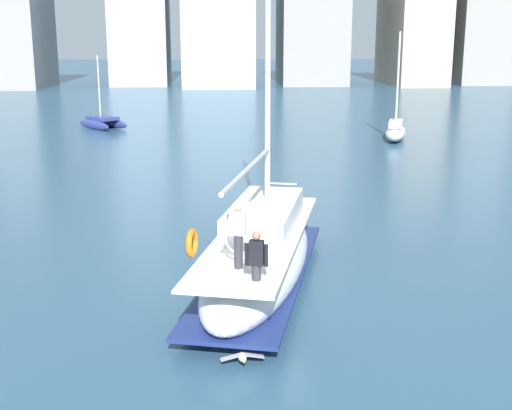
% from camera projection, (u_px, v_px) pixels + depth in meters
% --- Properties ---
extents(ground_plane, '(400.00, 400.00, 0.00)m').
position_uv_depth(ground_plane, '(258.00, 291.00, 18.53)').
color(ground_plane, '#2D516B').
extents(main_sailboat, '(4.56, 9.89, 13.87)m').
position_uv_depth(main_sailboat, '(260.00, 253.00, 18.83)').
color(main_sailboat, white).
rests_on(main_sailboat, ground).
extents(moored_sloop_far, '(4.18, 4.46, 5.38)m').
position_uv_depth(moored_sloop_far, '(103.00, 122.00, 51.41)').
color(moored_sloop_far, navy).
rests_on(moored_sloop_far, ground).
extents(moored_catamaran, '(2.84, 5.70, 7.05)m').
position_uv_depth(moored_catamaran, '(396.00, 131.00, 45.85)').
color(moored_catamaran, white).
rests_on(moored_catamaran, ground).
extents(seagull, '(0.93, 0.48, 0.17)m').
position_uv_depth(seagull, '(242.00, 357.00, 14.22)').
color(seagull, silver).
rests_on(seagull, ground).
extents(waterfront_buildings, '(84.61, 18.08, 26.09)m').
position_uv_depth(waterfront_buildings, '(237.00, 7.00, 95.30)').
color(waterfront_buildings, silver).
rests_on(waterfront_buildings, ground).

